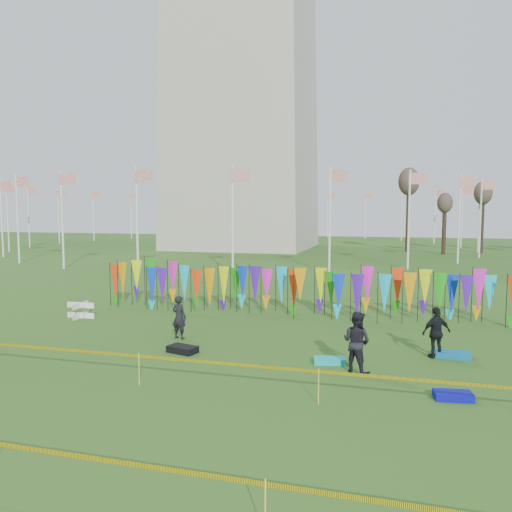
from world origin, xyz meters
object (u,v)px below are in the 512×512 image
(kite_bag_blue, at_px, (453,396))
(kite_bag_black, at_px, (183,349))
(kite_bag_teal, at_px, (453,355))
(kite_bag_turquoise, at_px, (329,361))
(person_left, at_px, (179,317))
(person_right, at_px, (436,333))
(person_mid, at_px, (357,342))
(box_kite, at_px, (81,310))

(kite_bag_blue, height_order, kite_bag_black, kite_bag_black)
(kite_bag_black, height_order, kite_bag_teal, kite_bag_black)
(kite_bag_turquoise, bearing_deg, person_left, 164.45)
(person_right, distance_m, kite_bag_teal, 0.91)
(kite_bag_turquoise, bearing_deg, person_mid, -34.77)
(kite_bag_turquoise, bearing_deg, kite_bag_blue, -32.17)
(person_left, bearing_deg, person_mid, 174.08)
(person_left, distance_m, person_right, 8.98)
(box_kite, xyz_separation_m, kite_bag_blue, (14.74, -5.76, -0.27))
(kite_bag_teal, bearing_deg, person_mid, -141.66)
(kite_bag_turquoise, relative_size, kite_bag_blue, 1.03)
(box_kite, xyz_separation_m, person_mid, (12.24, -4.24, 0.54))
(person_mid, bearing_deg, person_left, 8.45)
(person_right, relative_size, kite_bag_turquoise, 1.73)
(box_kite, relative_size, kite_bag_teal, 0.68)
(box_kite, height_order, person_mid, person_mid)
(person_left, relative_size, kite_bag_turquoise, 1.68)
(person_mid, distance_m, kite_bag_blue, 3.04)
(person_right, bearing_deg, kite_bag_black, -16.64)
(person_left, height_order, person_mid, person_mid)
(person_left, height_order, kite_bag_teal, person_left)
(kite_bag_black, bearing_deg, kite_bag_teal, 11.59)
(person_mid, xyz_separation_m, person_right, (2.37, 2.13, -0.07))
(person_mid, distance_m, kite_bag_teal, 3.78)
(kite_bag_teal, bearing_deg, person_right, -163.38)
(person_left, xyz_separation_m, kite_bag_blue, (9.12, -3.72, -0.71))
(kite_bag_turquoise, height_order, kite_bag_blue, kite_bag_blue)
(person_left, xyz_separation_m, kite_bag_turquoise, (5.75, -1.60, -0.71))
(kite_bag_blue, xyz_separation_m, kite_bag_black, (-8.25, 2.04, 0.02))
(box_kite, bearing_deg, kite_bag_black, -29.83)
(person_right, height_order, kite_bag_blue, person_right)
(kite_bag_black, relative_size, kite_bag_teal, 0.91)
(person_left, height_order, kite_bag_blue, person_left)
(person_left, xyz_separation_m, kite_bag_teal, (9.51, 0.10, -0.70))
(box_kite, bearing_deg, kite_bag_teal, -7.34)
(box_kite, height_order, kite_bag_teal, box_kite)
(kite_bag_turquoise, distance_m, kite_bag_blue, 3.97)
(person_right, bearing_deg, kite_bag_turquoise, -2.40)
(person_left, xyz_separation_m, person_right, (8.98, -0.06, 0.03))
(box_kite, height_order, kite_bag_turquoise, box_kite)
(box_kite, distance_m, person_right, 14.76)
(person_mid, xyz_separation_m, kite_bag_blue, (2.51, -1.52, -0.81))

